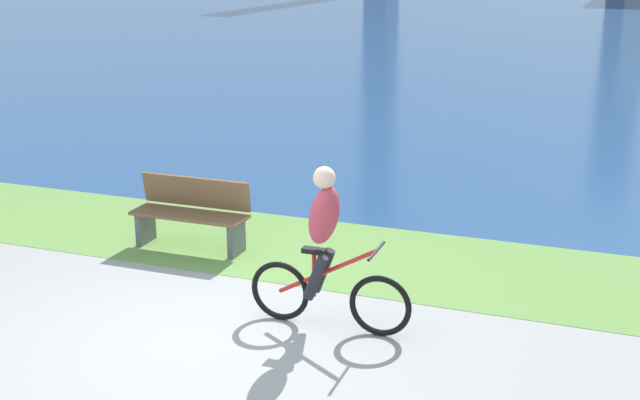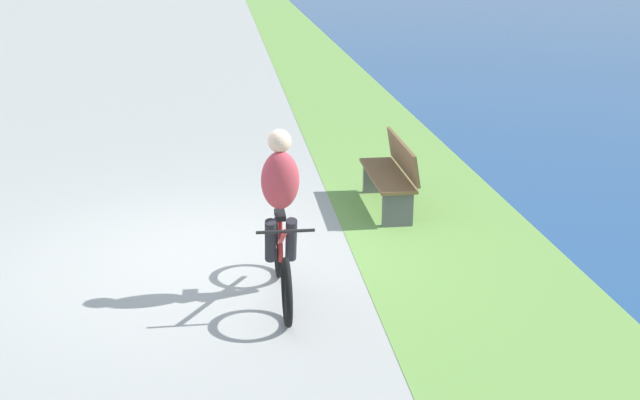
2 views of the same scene
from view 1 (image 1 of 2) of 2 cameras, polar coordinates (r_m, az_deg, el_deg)
The scene contains 5 objects.
ground_plane at distance 8.26m, azimuth -8.81°, elevation -9.67°, with size 300.00×300.00×0.00m, color #9E9E99.
grass_strip_bayside at distance 10.57m, azimuth -1.49°, elevation -3.32°, with size 120.00×2.32×0.01m, color #6B9947.
bay_water_surface at distance 46.92m, azimuth 16.07°, elevation 11.92°, with size 300.00×72.54×0.00m, color navy.
cyclist_lead at distance 8.15m, azimuth 0.39°, elevation -3.41°, with size 1.70×0.52×1.67m.
bench_near_path at distance 10.60m, azimuth -8.83°, elevation -0.92°, with size 1.50×0.47×0.90m.
Camera 1 is at (3.69, -6.40, 3.69)m, focal length 46.49 mm.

